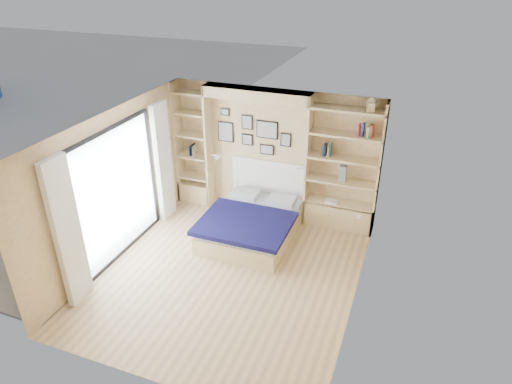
% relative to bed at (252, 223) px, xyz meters
% --- Properties ---
extents(ground, '(4.50, 4.50, 0.00)m').
position_rel_bed_xyz_m(ground, '(0.07, -1.20, -0.26)').
color(ground, tan).
rests_on(ground, ground).
extents(room_shell, '(4.50, 4.50, 4.50)m').
position_rel_bed_xyz_m(room_shell, '(-0.31, 0.32, 0.81)').
color(room_shell, '#E0C289').
rests_on(room_shell, ground).
extents(bed, '(1.58, 2.02, 1.07)m').
position_rel_bed_xyz_m(bed, '(0.00, 0.00, 0.00)').
color(bed, beige).
rests_on(bed, ground).
extents(photo_gallery, '(1.48, 0.02, 0.82)m').
position_rel_bed_xyz_m(photo_gallery, '(-0.38, 1.02, 1.34)').
color(photo_gallery, black).
rests_on(photo_gallery, ground).
extents(reading_lamps, '(1.92, 0.12, 0.15)m').
position_rel_bed_xyz_m(reading_lamps, '(-0.23, 0.80, 0.84)').
color(reading_lamps, silver).
rests_on(reading_lamps, ground).
extents(shelf_decor, '(3.53, 0.23, 2.03)m').
position_rel_bed_xyz_m(shelf_decor, '(1.14, 0.87, 1.42)').
color(shelf_decor, navy).
rests_on(shelf_decor, ground).
extents(deck, '(3.20, 4.00, 0.05)m').
position_rel_bed_xyz_m(deck, '(-3.53, -1.20, -0.26)').
color(deck, brown).
rests_on(deck, ground).
extents(deck_chair, '(0.74, 0.91, 0.80)m').
position_rel_bed_xyz_m(deck_chair, '(-3.71, -0.90, 0.12)').
color(deck_chair, tan).
rests_on(deck_chair, ground).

